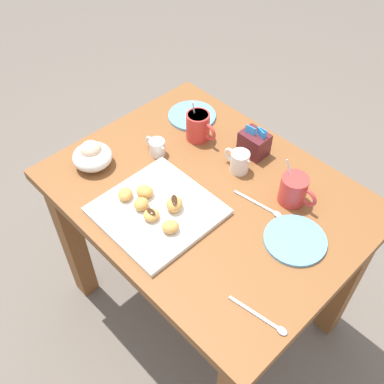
{
  "coord_description": "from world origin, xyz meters",
  "views": [
    {
      "loc": [
        0.63,
        -0.67,
        1.72
      ],
      "look_at": [
        -0.02,
        -0.05,
        0.73
      ],
      "focal_mm": 41.59,
      "sensor_mm": 36.0,
      "label": 1
    }
  ],
  "objects": [
    {
      "name": "dining_table",
      "position": [
        0.0,
        0.0,
        0.57
      ],
      "size": [
        0.94,
        0.73,
        0.71
      ],
      "color": "brown",
      "rests_on": "ground_plane"
    },
    {
      "name": "saucer_sky_right",
      "position": [
        -0.3,
        0.22,
        0.72
      ],
      "size": [
        0.17,
        0.17,
        0.01
      ],
      "primitive_type": "cylinder",
      "color": "#66A8DB",
      "rests_on": "dining_table"
    },
    {
      "name": "chocolate_drizzle_0",
      "position": [
        -0.01,
        -0.13,
        0.77
      ],
      "size": [
        0.04,
        0.04,
        0.0
      ],
      "primitive_type": "ellipsoid",
      "rotation": [
        0.0,
        0.0,
        5.64
      ],
      "color": "#381E11",
      "rests_on": "beignet_0"
    },
    {
      "name": "pastry_plate_square",
      "position": [
        -0.04,
        -0.17,
        0.72
      ],
      "size": [
        0.31,
        0.31,
        0.02
      ],
      "primitive_type": "cube",
      "color": "white",
      "rests_on": "dining_table"
    },
    {
      "name": "beignet_5",
      "position": [
        -0.03,
        -0.2,
        0.74
      ],
      "size": [
        0.06,
        0.06,
        0.03
      ],
      "primitive_type": "ellipsoid",
      "rotation": [
        0.0,
        0.0,
        2.66
      ],
      "color": "#D19347",
      "rests_on": "pastry_plate_square"
    },
    {
      "name": "beignet_0",
      "position": [
        -0.01,
        -0.13,
        0.75
      ],
      "size": [
        0.07,
        0.07,
        0.04
      ],
      "primitive_type": "ellipsoid",
      "rotation": [
        0.0,
        0.0,
        5.26
      ],
      "color": "#D19347",
      "rests_on": "pastry_plate_square"
    },
    {
      "name": "saucer_sky_left",
      "position": [
        0.3,
        0.04,
        0.72
      ],
      "size": [
        0.18,
        0.18,
        0.01
      ],
      "primitive_type": "cylinder",
      "color": "#66A8DB",
      "rests_on": "dining_table"
    },
    {
      "name": "beignet_4",
      "position": [
        -0.11,
        -0.16,
        0.75
      ],
      "size": [
        0.07,
        0.06,
        0.03
      ],
      "primitive_type": "ellipsoid",
      "rotation": [
        0.0,
        0.0,
        0.44
      ],
      "color": "#D19347",
      "rests_on": "pastry_plate_square"
    },
    {
      "name": "sugar_caddy",
      "position": [
        -0.02,
        0.23,
        0.76
      ],
      "size": [
        0.09,
        0.07,
        0.11
      ],
      "color": "#561E23",
      "rests_on": "dining_table"
    },
    {
      "name": "chocolate_sauce_pitcher",
      "position": [
        -0.23,
        0.0,
        0.75
      ],
      "size": [
        0.09,
        0.05,
        0.06
      ],
      "color": "white",
      "rests_on": "dining_table"
    },
    {
      "name": "beignet_1",
      "position": [
        0.04,
        -0.19,
        0.75
      ],
      "size": [
        0.06,
        0.07,
        0.03
      ],
      "primitive_type": "ellipsoid",
      "rotation": [
        0.0,
        0.0,
        5.65
      ],
      "color": "#D19347",
      "rests_on": "pastry_plate_square"
    },
    {
      "name": "cream_pitcher_white",
      "position": [
        0.0,
        0.14,
        0.75
      ],
      "size": [
        0.1,
        0.06,
        0.07
      ],
      "color": "white",
      "rests_on": "dining_table"
    },
    {
      "name": "ice_cream_bowl",
      "position": [
        -0.34,
        -0.18,
        0.76
      ],
      "size": [
        0.13,
        0.13,
        0.09
      ],
      "color": "white",
      "rests_on": "dining_table"
    },
    {
      "name": "coffee_mug_red_left",
      "position": [
        -0.2,
        0.15,
        0.77
      ],
      "size": [
        0.12,
        0.08,
        0.15
      ],
      "color": "red",
      "rests_on": "dining_table"
    },
    {
      "name": "loose_spoon_by_plate",
      "position": [
        0.4,
        -0.2,
        0.72
      ],
      "size": [
        0.16,
        0.04,
        0.01
      ],
      "color": "silver",
      "rests_on": "dining_table"
    },
    {
      "name": "ground_plane",
      "position": [
        0.0,
        0.0,
        0.0
      ],
      "size": [
        8.0,
        8.0,
        0.0
      ],
      "primitive_type": "plane",
      "color": "#665B51"
    },
    {
      "name": "coffee_mug_red_right",
      "position": [
        0.2,
        0.15,
        0.76
      ],
      "size": [
        0.12,
        0.08,
        0.14
      ],
      "color": "red",
      "rests_on": "dining_table"
    },
    {
      "name": "chocolate_drizzle_5",
      "position": [
        -0.03,
        -0.2,
        0.76
      ],
      "size": [
        0.03,
        0.02,
        0.0
      ],
      "primitive_type": "ellipsoid",
      "rotation": [
        0.0,
        0.0,
        3.16
      ],
      "color": "#381E11",
      "rests_on": "beignet_5"
    },
    {
      "name": "beignet_3",
      "position": [
        -0.14,
        -0.21,
        0.75
      ],
      "size": [
        0.07,
        0.07,
        0.03
      ],
      "primitive_type": "ellipsoid",
      "rotation": [
        0.0,
        0.0,
        3.88
      ],
      "color": "#D19347",
      "rests_on": "pastry_plate_square"
    },
    {
      "name": "loose_spoon_near_saucer",
      "position": [
        0.16,
        0.07,
        0.72
      ],
      "size": [
        0.16,
        0.04,
        0.01
      ],
      "color": "silver",
      "rests_on": "dining_table"
    },
    {
      "name": "beignet_2",
      "position": [
        -0.08,
        -0.2,
        0.75
      ],
      "size": [
        0.05,
        0.05,
        0.03
      ],
      "primitive_type": "ellipsoid",
      "rotation": [
        0.0,
        0.0,
        1.79
      ],
      "color": "#D19347",
      "rests_on": "pastry_plate_square"
    }
  ]
}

